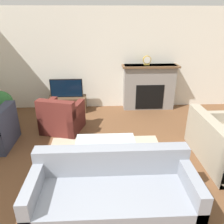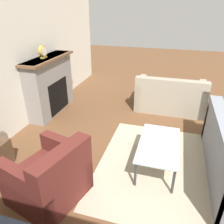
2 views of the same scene
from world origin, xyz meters
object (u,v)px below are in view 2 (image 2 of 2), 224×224
object	(u,v)px
armchair_accent	(50,178)
coffee_table	(159,146)
mantel_clock	(43,52)
couch_loveseat	(170,98)

from	to	relation	value
armchair_accent	coffee_table	bearing A→B (deg)	143.62
coffee_table	armchair_accent	bearing A→B (deg)	128.30
armchair_accent	coffee_table	distance (m)	1.58
coffee_table	mantel_clock	xyz separation A→B (m)	(1.17, 2.51, 1.00)
couch_loveseat	armchair_accent	distance (m)	3.34
coffee_table	mantel_clock	world-z (taller)	mantel_clock
coffee_table	mantel_clock	distance (m)	2.95
coffee_table	mantel_clock	size ratio (longest dim) A/B	4.26
couch_loveseat	armchair_accent	size ratio (longest dim) A/B	1.52
armchair_accent	mantel_clock	bearing A→B (deg)	-134.01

